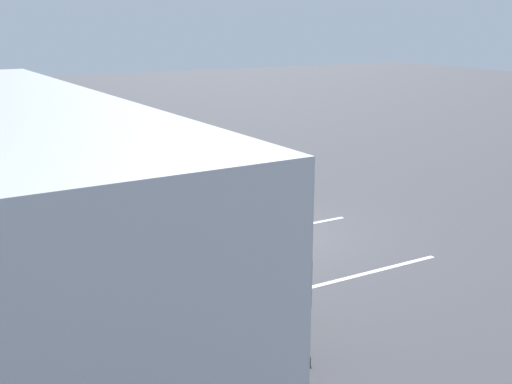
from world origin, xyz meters
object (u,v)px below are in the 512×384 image
Objects in this scene: tour_bus at (17,216)px; parked_motorcycle_silver at (233,333)px; spectator_centre at (221,229)px; parked_motorcycle_dark at (134,225)px; traffic_cone at (270,208)px; spectator_far_left at (296,290)px; spectator_left at (254,253)px; spectator_right at (200,211)px; stunt_motorcycle at (256,172)px; spectator_far_right at (168,194)px.

tour_bus reaches higher than parked_motorcycle_silver.
parked_motorcycle_dark is (2.45, 0.60, -0.53)m from spectator_centre.
traffic_cone is at bearing -43.89° from spectator_centre.
spectator_left reaches higher than spectator_far_left.
spectator_right is 4.64m from stunt_motorcycle.
tour_bus is at bearing 133.56° from parked_motorcycle_dark.
parked_motorcycle_dark reaches higher than traffic_cone.
spectator_far_left reaches higher than traffic_cone.
spectator_far_right is 0.86m from parked_motorcycle_dark.
spectator_far_right is 3.84m from stunt_motorcycle.
stunt_motorcycle is at bearing -32.02° from parked_motorcycle_silver.
spectator_right reaches higher than parked_motorcycle_silver.
stunt_motorcycle is at bearing -30.32° from spectator_left.
spectator_left reaches higher than spectator_centre.
spectator_far_left reaches higher than stunt_motorcycle.
spectator_left is at bearing 175.35° from spectator_centre.
spectator_far_right is 4.80m from parked_motorcycle_silver.
spectator_far_right is at bearing -3.55° from spectator_far_left.
spectator_right is 0.82× the size of parked_motorcycle_dark.
parked_motorcycle_dark is 4.40m from stunt_motorcycle.
spectator_far_left is (-2.67, -2.77, -0.66)m from tour_bus.
parked_motorcycle_silver is (-4.65, 1.06, -0.52)m from spectator_far_right.
parked_motorcycle_dark is 3.10m from traffic_cone.
tour_bus is 3.36m from parked_motorcycle_silver.
spectator_left is 4.66m from traffic_cone.
stunt_motorcycle is at bearing -42.29° from spectator_right.
spectator_centre is 0.88× the size of stunt_motorcycle.
spectator_centre is 1.13m from spectator_right.
spectator_right is at bearing 122.21° from traffic_cone.
spectator_far_left is 7.85m from stunt_motorcycle.
spectator_centre is 0.83× the size of parked_motorcycle_silver.
spectator_left is 0.89× the size of stunt_motorcycle.
spectator_left is 2.73× the size of traffic_cone.
spectator_far_left is at bearing -175.54° from parked_motorcycle_dark.
stunt_motorcycle reaches higher than traffic_cone.
parked_motorcycle_silver is at bearing 71.94° from spectator_far_left.
spectator_centre reaches higher than parked_motorcycle_silver.
tour_bus is 6.13m from traffic_cone.
spectator_centre is 2.49m from parked_motorcycle_silver.
spectator_left is at bearing -40.57° from parked_motorcycle_silver.
spectator_far_left is at bearing 153.61° from stunt_motorcycle.
spectator_right is at bearing -18.55° from parked_motorcycle_silver.
stunt_motorcycle is at bearing -55.14° from tour_bus.
tour_bus is 7.69m from stunt_motorcycle.
spectator_centre is (2.48, -0.21, 0.02)m from spectator_far_left.
tour_bus is 4.89× the size of parked_motorcycle_dark.
tour_bus is 5.82× the size of spectator_left.
spectator_centre is at bearing 136.11° from traffic_cone.
spectator_centre reaches higher than spectator_far_left.
spectator_right is 3.58m from parked_motorcycle_silver.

